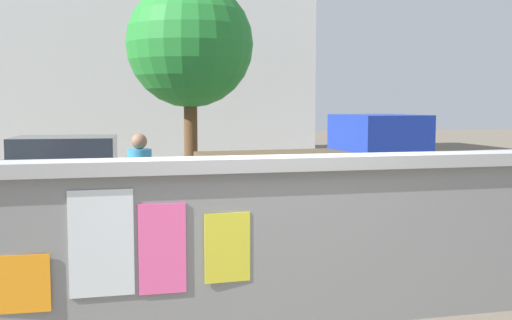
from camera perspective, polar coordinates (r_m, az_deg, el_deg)
name	(u,v)px	position (r m, az deg, el deg)	size (l,w,h in m)	color
ground	(172,198)	(13.59, -7.67, -3.47)	(60.00, 60.00, 0.00)	#6B6051
poster_wall	(265,240)	(5.68, 0.84, -7.35)	(7.54, 0.42, 1.56)	gray
auto_rickshaw_truck	(324,173)	(10.25, 6.23, -1.21)	(3.69, 1.74, 1.85)	black
car_parked	(73,171)	(12.61, -16.34, -0.97)	(3.91, 1.97, 1.40)	black
motorcycle	(158,243)	(7.21, -8.94, -7.50)	(1.89, 0.58, 0.87)	black
bicycle_far	(374,252)	(7.23, 10.70, -8.30)	(1.68, 0.50, 0.95)	black
person_bystander	(140,179)	(8.91, -10.58, -1.68)	(0.48, 0.48, 1.62)	#D83F72
tree_roadside	(190,45)	(16.35, -6.06, 10.42)	(3.25, 3.25, 5.18)	brown
building_background	(147,50)	(24.56, -9.97, 9.88)	(12.45, 4.67, 8.10)	silver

